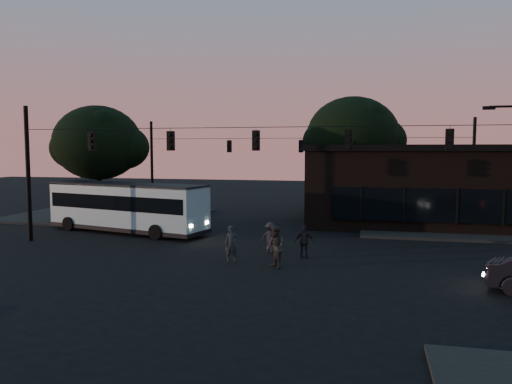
% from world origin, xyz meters
% --- Properties ---
extents(ground, '(120.00, 120.00, 0.00)m').
position_xyz_m(ground, '(0.00, 0.00, 0.00)').
color(ground, black).
rests_on(ground, ground).
extents(sidewalk_far_right, '(14.00, 10.00, 0.15)m').
position_xyz_m(sidewalk_far_right, '(12.00, 14.00, 0.07)').
color(sidewalk_far_right, black).
rests_on(sidewalk_far_right, ground).
extents(sidewalk_far_left, '(14.00, 10.00, 0.15)m').
position_xyz_m(sidewalk_far_left, '(-14.00, 14.00, 0.07)').
color(sidewalk_far_left, black).
rests_on(sidewalk_far_left, ground).
extents(building, '(15.40, 10.41, 5.40)m').
position_xyz_m(building, '(9.00, 15.97, 2.71)').
color(building, black).
rests_on(building, ground).
extents(tree_behind, '(7.60, 7.60, 9.43)m').
position_xyz_m(tree_behind, '(4.00, 22.00, 6.19)').
color(tree_behind, black).
rests_on(tree_behind, ground).
extents(tree_left, '(6.40, 6.40, 8.30)m').
position_xyz_m(tree_left, '(-14.00, 13.00, 5.57)').
color(tree_left, black).
rests_on(tree_left, ground).
extents(signal_rig_near, '(26.24, 0.30, 7.50)m').
position_xyz_m(signal_rig_near, '(0.00, 4.00, 4.45)').
color(signal_rig_near, black).
rests_on(signal_rig_near, ground).
extents(signal_rig_far, '(26.24, 0.30, 7.50)m').
position_xyz_m(signal_rig_far, '(0.00, 20.00, 4.20)').
color(signal_rig_far, black).
rests_on(signal_rig_far, ground).
extents(bus, '(11.04, 5.08, 3.03)m').
position_xyz_m(bus, '(-9.07, 7.83, 1.70)').
color(bus, '#9BBBC5').
rests_on(bus, ground).
extents(pedestrian_a, '(0.69, 0.56, 1.65)m').
position_xyz_m(pedestrian_a, '(-0.59, 1.57, 0.82)').
color(pedestrian_a, '#212529').
rests_on(pedestrian_a, ground).
extents(pedestrian_b, '(1.10, 1.13, 1.84)m').
position_xyz_m(pedestrian_b, '(1.60, 0.76, 0.92)').
color(pedestrian_b, '#2D2B28').
rests_on(pedestrian_b, ground).
extents(pedestrian_c, '(0.93, 0.40, 1.57)m').
position_xyz_m(pedestrian_c, '(2.58, 2.98, 0.79)').
color(pedestrian_c, black).
rests_on(pedestrian_c, ground).
extents(pedestrian_d, '(1.05, 0.69, 1.53)m').
position_xyz_m(pedestrian_d, '(0.75, 3.88, 0.76)').
color(pedestrian_d, black).
rests_on(pedestrian_d, ground).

